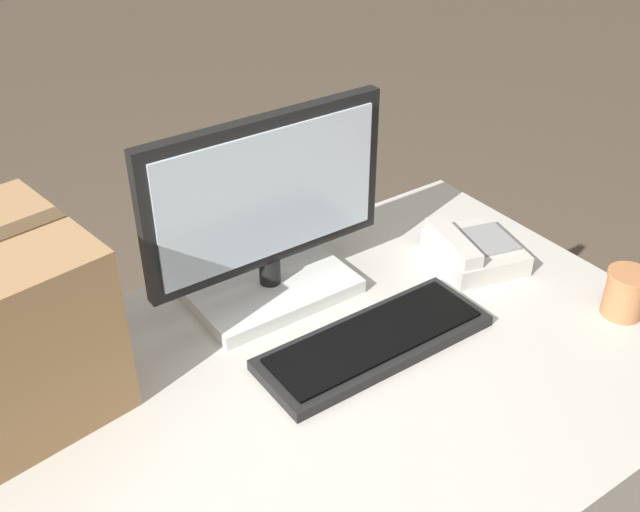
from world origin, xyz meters
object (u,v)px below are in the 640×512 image
keyboard (374,341)px  monitor (268,223)px  paper_cup_right (625,293)px  desk_phone (473,250)px

keyboard → monitor: bearing=105.4°
monitor → keyboard: bearing=-74.4°
keyboard → paper_cup_right: size_ratio=4.68×
keyboard → desk_phone: size_ratio=2.00×
paper_cup_right → keyboard: bearing=156.6°
keyboard → desk_phone: bearing=16.2°
desk_phone → paper_cup_right: (0.11, -0.31, 0.02)m
monitor → paper_cup_right: 0.72m
keyboard → paper_cup_right: bearing=-23.6°
monitor → paper_cup_right: bearing=-40.2°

